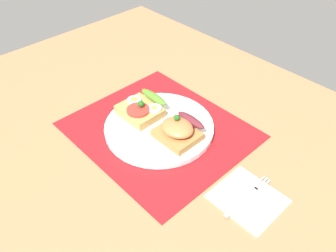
{
  "coord_description": "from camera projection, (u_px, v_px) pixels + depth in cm",
  "views": [
    {
      "loc": [
        46.24,
        -40.97,
        54.63
      ],
      "look_at": [
        3.0,
        0.0,
        3.18
      ],
      "focal_mm": 37.43,
      "sensor_mm": 36.0,
      "label": 1
    }
  ],
  "objects": [
    {
      "name": "napkin",
      "position": [
        248.0,
        198.0,
        0.67
      ],
      "size": [
        12.4,
        11.21,
        0.6
      ],
      "primitive_type": "cube",
      "color": "white",
      "rests_on": "ground_plane"
    },
    {
      "name": "sandwich_egg_tomato",
      "position": [
        142.0,
        108.0,
        0.84
      ],
      "size": [
        9.69,
        9.62,
        4.29
      ],
      "color": "#B18A49",
      "rests_on": "plate"
    },
    {
      "name": "sandwich_salmon",
      "position": [
        179.0,
        130.0,
        0.77
      ],
      "size": [
        9.21,
        9.37,
        5.62
      ],
      "color": "olive",
      "rests_on": "plate"
    },
    {
      "name": "placemat",
      "position": [
        159.0,
        130.0,
        0.82
      ],
      "size": [
        38.92,
        34.22,
        0.3
      ],
      "primitive_type": "cube",
      "color": "maroon",
      "rests_on": "ground_plane"
    },
    {
      "name": "fork",
      "position": [
        249.0,
        195.0,
        0.67
      ],
      "size": [
        1.62,
        13.14,
        0.32
      ],
      "color": "#B7B7BC",
      "rests_on": "napkin"
    },
    {
      "name": "ground_plane",
      "position": [
        159.0,
        135.0,
        0.83
      ],
      "size": [
        120.0,
        90.0,
        3.2
      ],
      "primitive_type": "cube",
      "color": "#A26F48"
    },
    {
      "name": "plate",
      "position": [
        159.0,
        127.0,
        0.82
      ],
      "size": [
        25.48,
        25.48,
        1.38
      ],
      "primitive_type": "cylinder",
      "color": "white",
      "rests_on": "placemat"
    }
  ]
}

